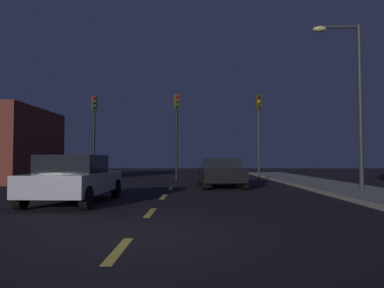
{
  "coord_description": "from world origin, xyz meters",
  "views": [
    {
      "loc": [
        1.13,
        -6.64,
        1.35
      ],
      "look_at": [
        0.94,
        14.29,
        2.21
      ],
      "focal_mm": 34.18,
      "sensor_mm": 36.0,
      "label": 1
    }
  ],
  "objects": [
    {
      "name": "traffic_signal_center",
      "position": [
        -0.06,
        16.29,
        3.76
      ],
      "size": [
        0.32,
        0.38,
        5.42
      ],
      "color": "black",
      "rests_on": "ground_plane"
    },
    {
      "name": "car_stopped_ahead",
      "position": [
        2.35,
        10.96,
        0.73
      ],
      "size": [
        2.17,
        4.41,
        1.4
      ],
      "color": "black",
      "rests_on": "ground_plane"
    },
    {
      "name": "traffic_signal_left",
      "position": [
        -5.28,
        16.29,
        3.72
      ],
      "size": [
        0.32,
        0.38,
        5.35
      ],
      "color": "black",
      "rests_on": "ground_plane"
    },
    {
      "name": "street_lamp_right",
      "position": [
        7.49,
        8.09,
        4.15
      ],
      "size": [
        1.97,
        0.36,
        6.84
      ],
      "color": "#2D2D30",
      "rests_on": "ground_plane"
    },
    {
      "name": "car_adjacent_lane",
      "position": [
        -2.6,
        4.61,
        0.75
      ],
      "size": [
        2.09,
        4.39,
        1.47
      ],
      "color": "silver",
      "rests_on": "ground_plane"
    },
    {
      "name": "traffic_signal_right",
      "position": [
        5.12,
        16.29,
        3.75
      ],
      "size": [
        0.32,
        0.38,
        5.39
      ],
      "color": "#2D2D30",
      "rests_on": "ground_plane"
    },
    {
      "name": "ground_plane",
      "position": [
        0.0,
        7.0,
        0.0
      ],
      "size": [
        80.0,
        80.0,
        0.0
      ],
      "primitive_type": "plane",
      "color": "black"
    },
    {
      "name": "lane_stripe_nearest",
      "position": [
        0.0,
        -1.2,
        0.0
      ],
      "size": [
        0.16,
        1.6,
        0.01
      ],
      "primitive_type": "cube",
      "color": "#EACC4C",
      "rests_on": "ground_plane"
    },
    {
      "name": "lane_stripe_second",
      "position": [
        0.0,
        2.6,
        0.0
      ],
      "size": [
        0.16,
        1.6,
        0.01
      ],
      "primitive_type": "cube",
      "color": "#EACC4C",
      "rests_on": "ground_plane"
    },
    {
      "name": "lane_stripe_fourth",
      "position": [
        0.0,
        10.2,
        0.0
      ],
      "size": [
        0.16,
        1.6,
        0.01
      ],
      "primitive_type": "cube",
      "color": "#EACC4C",
      "rests_on": "ground_plane"
    },
    {
      "name": "storefront_left",
      "position": [
        -10.01,
        15.08,
        2.18
      ],
      "size": [
        4.02,
        7.13,
        4.35
      ],
      "primitive_type": "cube",
      "color": "maroon",
      "rests_on": "ground_plane"
    },
    {
      "name": "lane_stripe_third",
      "position": [
        0.0,
        6.4,
        0.0
      ],
      "size": [
        0.16,
        1.6,
        0.01
      ],
      "primitive_type": "cube",
      "color": "#EACC4C",
      "rests_on": "ground_plane"
    },
    {
      "name": "sidewalk_curb_right",
      "position": [
        7.5,
        7.0,
        0.07
      ],
      "size": [
        3.0,
        40.0,
        0.15
      ],
      "primitive_type": "cube",
      "color": "gray",
      "rests_on": "ground_plane"
    }
  ]
}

